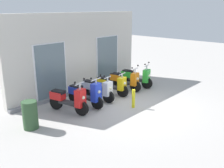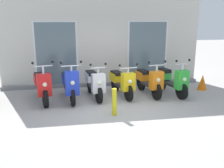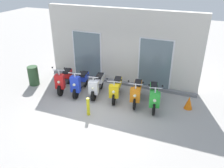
{
  "view_description": "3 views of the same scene",
  "coord_description": "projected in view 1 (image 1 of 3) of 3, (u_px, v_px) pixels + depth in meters",
  "views": [
    {
      "loc": [
        -7.21,
        -5.6,
        3.64
      ],
      "look_at": [
        -0.54,
        0.46,
        0.88
      ],
      "focal_mm": 40.66,
      "sensor_mm": 36.0,
      "label": 1
    },
    {
      "loc": [
        -1.16,
        -6.23,
        2.42
      ],
      "look_at": [
        -0.01,
        0.73,
        0.57
      ],
      "focal_mm": 40.8,
      "sensor_mm": 36.0,
      "label": 2
    },
    {
      "loc": [
        3.42,
        -6.66,
        4.92
      ],
      "look_at": [
        0.34,
        1.0,
        0.79
      ],
      "focal_mm": 37.49,
      "sensor_mm": 36.0,
      "label": 3
    }
  ],
  "objects": [
    {
      "name": "curb_bollard",
      "position": [
        133.0,
        99.0,
        9.44
      ],
      "size": [
        0.12,
        0.12,
        0.7
      ],
      "primitive_type": "cylinder",
      "color": "yellow",
      "rests_on": "ground_plane"
    },
    {
      "name": "trash_bin",
      "position": [
        30.0,
        115.0,
        7.78
      ],
      "size": [
        0.47,
        0.47,
        0.89
      ],
      "primitive_type": "cylinder",
      "color": "#2D4C2D",
      "rests_on": "ground_plane"
    },
    {
      "name": "scooter_yellow",
      "position": [
        112.0,
        84.0,
        10.75
      ],
      "size": [
        0.69,
        1.58,
        1.13
      ],
      "color": "black",
      "rests_on": "ground_plane"
    },
    {
      "name": "scooter_red",
      "position": [
        69.0,
        100.0,
        8.96
      ],
      "size": [
        0.73,
        1.64,
        1.29
      ],
      "color": "black",
      "rests_on": "ground_plane"
    },
    {
      "name": "traffic_cone",
      "position": [
        145.0,
        75.0,
        13.04
      ],
      "size": [
        0.32,
        0.32,
        0.52
      ],
      "primitive_type": "cone",
      "color": "orange",
      "rests_on": "ground_plane"
    },
    {
      "name": "ground_plane",
      "position": [
        130.0,
        105.0,
        9.77
      ],
      "size": [
        40.0,
        40.0,
        0.0
      ],
      "primitive_type": "plane",
      "color": "#A8A39E"
    },
    {
      "name": "scooter_orange",
      "position": [
        125.0,
        80.0,
        11.37
      ],
      "size": [
        0.65,
        1.6,
        1.18
      ],
      "color": "black",
      "rests_on": "ground_plane"
    },
    {
      "name": "storefront_facade",
      "position": [
        79.0,
        54.0,
        11.14
      ],
      "size": [
        7.1,
        0.5,
        3.41
      ],
      "color": "beige",
      "rests_on": "ground_plane"
    },
    {
      "name": "scooter_white",
      "position": [
        98.0,
        89.0,
        10.14
      ],
      "size": [
        0.58,
        1.56,
        1.17
      ],
      "color": "black",
      "rests_on": "ground_plane"
    },
    {
      "name": "scooter_green",
      "position": [
        136.0,
        77.0,
        11.82
      ],
      "size": [
        0.7,
        1.6,
        1.22
      ],
      "color": "black",
      "rests_on": "ground_plane"
    },
    {
      "name": "scooter_blue",
      "position": [
        86.0,
        93.0,
        9.51
      ],
      "size": [
        0.63,
        1.64,
        1.27
      ],
      "color": "black",
      "rests_on": "ground_plane"
    }
  ]
}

